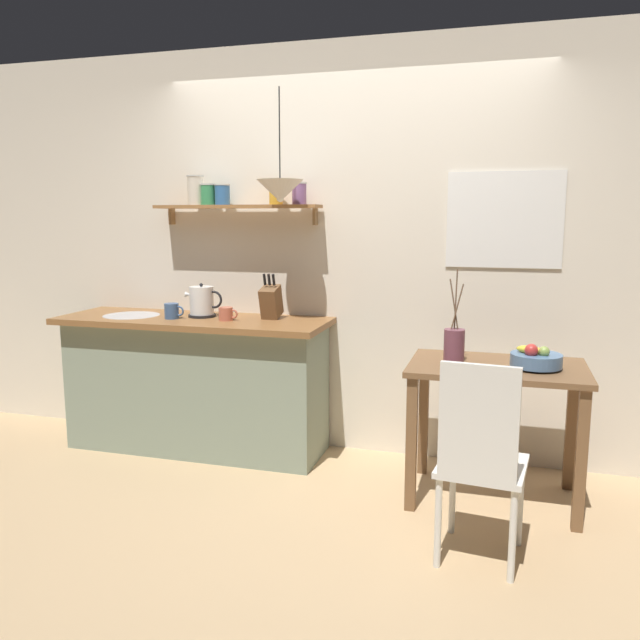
# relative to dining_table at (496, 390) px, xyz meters

# --- Properties ---
(ground_plane) EXTENTS (14.00, 14.00, 0.00)m
(ground_plane) POSITION_rel_dining_table_xyz_m (-0.98, -0.05, -0.64)
(ground_plane) COLOR tan
(back_wall) EXTENTS (6.80, 0.11, 2.70)m
(back_wall) POSITION_rel_dining_table_xyz_m (-0.77, 0.60, 0.71)
(back_wall) COLOR silver
(back_wall) RESTS_ON ground_plane
(kitchen_counter) EXTENTS (1.83, 0.63, 0.92)m
(kitchen_counter) POSITION_rel_dining_table_xyz_m (-1.98, 0.27, -0.17)
(kitchen_counter) COLOR gray
(kitchen_counter) RESTS_ON ground_plane
(wall_shelf) EXTENTS (1.16, 0.20, 0.33)m
(wall_shelf) POSITION_rel_dining_table_xyz_m (-1.74, 0.44, 1.07)
(wall_shelf) COLOR #9E6B3D
(dining_table) EXTENTS (0.95, 0.63, 0.78)m
(dining_table) POSITION_rel_dining_table_xyz_m (0.00, 0.00, 0.00)
(dining_table) COLOR brown
(dining_table) RESTS_ON ground_plane
(dining_chair_near) EXTENTS (0.43, 0.45, 0.97)m
(dining_chair_near) POSITION_rel_dining_table_xyz_m (-0.05, -0.74, -0.11)
(dining_chair_near) COLOR white
(dining_chair_near) RESTS_ON ground_plane
(fruit_bowl) EXTENTS (0.27, 0.27, 0.14)m
(fruit_bowl) POSITION_rel_dining_table_xyz_m (0.20, -0.03, 0.20)
(fruit_bowl) COLOR #51759E
(fruit_bowl) RESTS_ON dining_table
(twig_vase) EXTENTS (0.12, 0.12, 0.52)m
(twig_vase) POSITION_rel_dining_table_xyz_m (-0.24, 0.04, 0.24)
(twig_vase) COLOR brown
(twig_vase) RESTS_ON dining_table
(electric_kettle) EXTENTS (0.27, 0.18, 0.23)m
(electric_kettle) POSITION_rel_dining_table_xyz_m (-1.93, 0.30, 0.38)
(electric_kettle) COLOR black
(electric_kettle) RESTS_ON kitchen_counter
(knife_block) EXTENTS (0.11, 0.19, 0.30)m
(knife_block) POSITION_rel_dining_table_xyz_m (-1.45, 0.35, 0.40)
(knife_block) COLOR brown
(knife_block) RESTS_ON kitchen_counter
(coffee_mug_by_sink) EXTENTS (0.14, 0.09, 0.10)m
(coffee_mug_by_sink) POSITION_rel_dining_table_xyz_m (-2.09, 0.18, 0.33)
(coffee_mug_by_sink) COLOR #3D5B89
(coffee_mug_by_sink) RESTS_ON kitchen_counter
(coffee_mug_spare) EXTENTS (0.13, 0.09, 0.09)m
(coffee_mug_spare) POSITION_rel_dining_table_xyz_m (-1.72, 0.21, 0.32)
(coffee_mug_spare) COLOR #C6664C
(coffee_mug_spare) RESTS_ON kitchen_counter
(pendant_lamp) EXTENTS (0.29, 0.29, 0.68)m
(pendant_lamp) POSITION_rel_dining_table_xyz_m (-1.33, 0.20, 1.11)
(pendant_lamp) COLOR black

